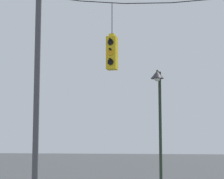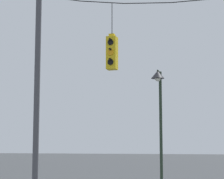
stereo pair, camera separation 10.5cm
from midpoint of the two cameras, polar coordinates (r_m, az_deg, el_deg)
The scene contains 3 objects.
utility_pole_left at distance 15.68m, azimuth -9.60°, elevation -0.71°, with size 0.21×0.21×8.05m.
traffic_light_over_intersection at distance 14.92m, azimuth 0.19°, elevation 4.85°, with size 0.34×0.46×2.34m.
street_lamp at distance 17.56m, azimuth 6.34°, elevation -1.47°, with size 0.53×0.90×5.25m.
Camera 2 is at (1.18, -13.96, 2.24)m, focal length 70.00 mm.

